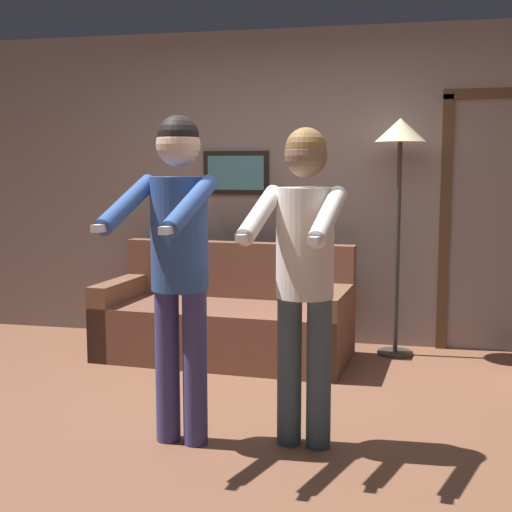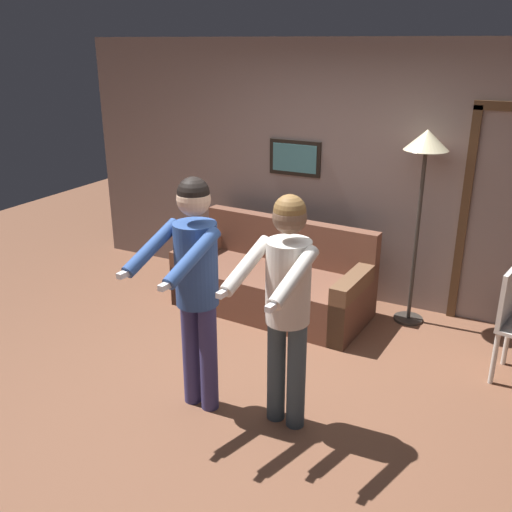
{
  "view_description": "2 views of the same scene",
  "coord_description": "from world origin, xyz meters",
  "px_view_note": "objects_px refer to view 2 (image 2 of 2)",
  "views": [
    {
      "loc": [
        0.86,
        -3.73,
        1.48
      ],
      "look_at": [
        0.09,
        -0.31,
        1.04
      ],
      "focal_mm": 50.0,
      "sensor_mm": 36.0,
      "label": 1
    },
    {
      "loc": [
        1.68,
        -3.25,
        2.56
      ],
      "look_at": [
        0.13,
        -0.23,
        1.27
      ],
      "focal_mm": 40.0,
      "sensor_mm": 36.0,
      "label": 2
    }
  ],
  "objects_px": {
    "couch": "(274,283)",
    "torchiere_lamp": "(425,158)",
    "person_standing_right": "(286,294)",
    "person_standing_left": "(195,275)"
  },
  "relations": [
    {
      "from": "couch",
      "to": "person_standing_right",
      "type": "distance_m",
      "value": 2.0
    },
    {
      "from": "person_standing_left",
      "to": "person_standing_right",
      "type": "xyz_separation_m",
      "value": [
        0.65,
        0.1,
        -0.05
      ]
    },
    {
      "from": "couch",
      "to": "torchiere_lamp",
      "type": "height_order",
      "value": "torchiere_lamp"
    },
    {
      "from": "couch",
      "to": "person_standing_right",
      "type": "bearing_deg",
      "value": -62.35
    },
    {
      "from": "couch",
      "to": "person_standing_right",
      "type": "xyz_separation_m",
      "value": [
        0.86,
        -1.65,
        0.73
      ]
    },
    {
      "from": "torchiere_lamp",
      "to": "person_standing_left",
      "type": "distance_m",
      "value": 2.42
    },
    {
      "from": "couch",
      "to": "person_standing_left",
      "type": "distance_m",
      "value": 1.92
    },
    {
      "from": "couch",
      "to": "torchiere_lamp",
      "type": "relative_size",
      "value": 1.06
    },
    {
      "from": "torchiere_lamp",
      "to": "person_standing_right",
      "type": "height_order",
      "value": "torchiere_lamp"
    },
    {
      "from": "person_standing_left",
      "to": "couch",
      "type": "bearing_deg",
      "value": 97.05
    }
  ]
}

